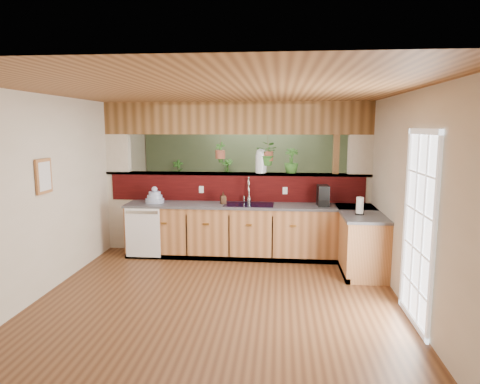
# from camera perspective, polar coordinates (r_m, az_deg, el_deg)

# --- Properties ---
(ground) EXTENTS (4.60, 7.00, 0.01)m
(ground) POSITION_cam_1_polar(r_m,az_deg,el_deg) (6.44, -1.74, -11.11)
(ground) COLOR #58331B
(ground) RESTS_ON ground
(ceiling) EXTENTS (4.60, 7.00, 0.01)m
(ceiling) POSITION_cam_1_polar(r_m,az_deg,el_deg) (6.07, -1.86, 12.65)
(ceiling) COLOR brown
(ceiling) RESTS_ON ground
(wall_back) EXTENTS (4.60, 0.02, 2.60)m
(wall_back) POSITION_cam_1_polar(r_m,az_deg,el_deg) (9.58, 0.80, 3.42)
(wall_back) COLOR beige
(wall_back) RESTS_ON ground
(wall_front) EXTENTS (4.60, 0.02, 2.60)m
(wall_front) POSITION_cam_1_polar(r_m,az_deg,el_deg) (2.76, -10.98, -10.05)
(wall_front) COLOR beige
(wall_front) RESTS_ON ground
(wall_left) EXTENTS (0.02, 7.00, 2.60)m
(wall_left) POSITION_cam_1_polar(r_m,az_deg,el_deg) (6.80, -21.42, 0.65)
(wall_left) COLOR beige
(wall_left) RESTS_ON ground
(wall_right) EXTENTS (0.02, 7.00, 2.60)m
(wall_right) POSITION_cam_1_polar(r_m,az_deg,el_deg) (6.27, 19.56, 0.11)
(wall_right) COLOR beige
(wall_right) RESTS_ON ground
(pass_through_partition) EXTENTS (4.60, 0.21, 2.60)m
(pass_through_partition) POSITION_cam_1_polar(r_m,az_deg,el_deg) (7.46, -0.29, 1.07)
(pass_through_partition) COLOR beige
(pass_through_partition) RESTS_ON ground
(pass_through_ledge) EXTENTS (4.60, 0.21, 0.04)m
(pass_through_ledge) POSITION_cam_1_polar(r_m,az_deg,el_deg) (7.44, -0.51, 2.44)
(pass_through_ledge) COLOR brown
(pass_through_ledge) RESTS_ON ground
(header_beam) EXTENTS (4.60, 0.15, 0.55)m
(header_beam) POSITION_cam_1_polar(r_m,az_deg,el_deg) (7.40, -0.52, 9.82)
(header_beam) COLOR brown
(header_beam) RESTS_ON ground
(sage_backwall) EXTENTS (4.55, 0.02, 2.55)m
(sage_backwall) POSITION_cam_1_polar(r_m,az_deg,el_deg) (9.56, 0.79, 3.41)
(sage_backwall) COLOR #576A49
(sage_backwall) RESTS_ON ground
(countertop) EXTENTS (4.14, 1.52, 0.90)m
(countertop) POSITION_cam_1_polar(r_m,az_deg,el_deg) (7.09, 5.87, -5.49)
(countertop) COLOR #9C6136
(countertop) RESTS_ON ground
(dishwasher) EXTENTS (0.58, 0.03, 0.82)m
(dishwasher) POSITION_cam_1_polar(r_m,az_deg,el_deg) (7.24, -12.85, -5.30)
(dishwasher) COLOR white
(dishwasher) RESTS_ON ground
(navy_sink) EXTENTS (0.82, 0.50, 0.18)m
(navy_sink) POSITION_cam_1_polar(r_m,az_deg,el_deg) (7.13, 1.19, -2.29)
(navy_sink) COLOR black
(navy_sink) RESTS_ON countertop
(french_door) EXTENTS (0.06, 1.02, 2.16)m
(french_door) POSITION_cam_1_polar(r_m,az_deg,el_deg) (5.07, 22.65, -4.86)
(french_door) COLOR white
(french_door) RESTS_ON ground
(framed_print) EXTENTS (0.04, 0.35, 0.45)m
(framed_print) POSITION_cam_1_polar(r_m,az_deg,el_deg) (6.06, -24.70, 1.92)
(framed_print) COLOR #9C6136
(framed_print) RESTS_ON wall_left
(faucet) EXTENTS (0.19, 0.20, 0.45)m
(faucet) POSITION_cam_1_polar(r_m,az_deg,el_deg) (7.23, 1.16, 0.44)
(faucet) COLOR #B7B7B2
(faucet) RESTS_ON countertop
(dish_stack) EXTENTS (0.32, 0.32, 0.28)m
(dish_stack) POSITION_cam_1_polar(r_m,az_deg,el_deg) (7.42, -11.30, -0.73)
(dish_stack) COLOR #9AA5C7
(dish_stack) RESTS_ON countertop
(soap_dispenser) EXTENTS (0.12, 0.12, 0.20)m
(soap_dispenser) POSITION_cam_1_polar(r_m,az_deg,el_deg) (7.16, -2.26, -0.78)
(soap_dispenser) COLOR #372114
(soap_dispenser) RESTS_ON countertop
(coffee_maker) EXTENTS (0.18, 0.30, 0.33)m
(coffee_maker) POSITION_cam_1_polar(r_m,az_deg,el_deg) (7.11, 11.01, -0.58)
(coffee_maker) COLOR black
(coffee_maker) RESTS_ON countertop
(paper_towel) EXTENTS (0.13, 0.13, 0.28)m
(paper_towel) POSITION_cam_1_polar(r_m,az_deg,el_deg) (6.53, 15.68, -1.82)
(paper_towel) COLOR black
(paper_towel) RESTS_ON countertop
(glass_jar) EXTENTS (0.19, 0.19, 0.43)m
(glass_jar) POSITION_cam_1_polar(r_m,az_deg,el_deg) (7.39, 2.83, 4.21)
(glass_jar) COLOR silver
(glass_jar) RESTS_ON pass_through_ledge
(ledge_plant_right) EXTENTS (0.25, 0.25, 0.43)m
(ledge_plant_right) POSITION_cam_1_polar(r_m,az_deg,el_deg) (7.38, 6.86, 4.16)
(ledge_plant_right) COLOR #2F6422
(ledge_plant_right) RESTS_ON pass_through_ledge
(hanging_plant_a) EXTENTS (0.22, 0.19, 0.47)m
(hanging_plant_a) POSITION_cam_1_polar(r_m,az_deg,el_deg) (7.44, -2.65, 6.18)
(hanging_plant_a) COLOR brown
(hanging_plant_a) RESTS_ON header_beam
(hanging_plant_b) EXTENTS (0.45, 0.42, 0.53)m
(hanging_plant_b) POSITION_cam_1_polar(r_m,az_deg,el_deg) (7.37, 3.73, 6.48)
(hanging_plant_b) COLOR brown
(hanging_plant_b) RESTS_ON header_beam
(shelving_console) EXTENTS (1.52, 0.99, 1.00)m
(shelving_console) POSITION_cam_1_polar(r_m,az_deg,el_deg) (9.55, -4.59, -1.47)
(shelving_console) COLOR black
(shelving_console) RESTS_ON ground
(shelf_plant_a) EXTENTS (0.25, 0.17, 0.46)m
(shelf_plant_a) POSITION_cam_1_polar(r_m,az_deg,el_deg) (9.57, -8.27, 2.91)
(shelf_plant_a) COLOR #2F6422
(shelf_plant_a) RESTS_ON shelving_console
(shelf_plant_b) EXTENTS (0.35, 0.35, 0.48)m
(shelf_plant_b) POSITION_cam_1_polar(r_m,az_deg,el_deg) (9.38, -1.73, 2.94)
(shelf_plant_b) COLOR #2F6422
(shelf_plant_b) RESTS_ON shelving_console
(floor_plant) EXTENTS (0.69, 0.62, 0.66)m
(floor_plant) POSITION_cam_1_polar(r_m,az_deg,el_deg) (8.38, 8.37, -4.13)
(floor_plant) COLOR #2F6422
(floor_plant) RESTS_ON ground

